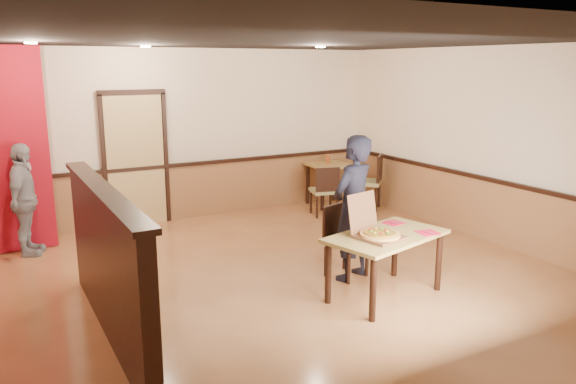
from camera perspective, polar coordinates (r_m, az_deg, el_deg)
name	(u,v)px	position (r m, az deg, el deg)	size (l,w,h in m)	color
floor	(284,287)	(6.64, -0.40, -9.66)	(7.00, 7.00, 0.00)	#CA824E
ceiling	(284,39)	(6.14, -0.44, 15.27)	(7.00, 7.00, 0.00)	black
wall_back	(182,135)	(9.43, -10.68, 5.68)	(7.00, 7.00, 0.00)	#FFE7C7
wall_right	(502,147)	(8.46, 20.95, 4.25)	(7.00, 7.00, 0.00)	#FFE7C7
wainscot_back	(185,192)	(9.56, -10.38, 0.00)	(7.00, 0.04, 0.90)	#98653D
chair_rail_back	(185,165)	(9.45, -10.46, 2.76)	(7.00, 0.06, 0.06)	black
wainscot_right	(495,213)	(8.62, 20.32, -2.00)	(0.04, 7.00, 0.90)	#98653D
chair_rail_right	(497,181)	(8.50, 20.47, 1.04)	(0.06, 7.00, 0.06)	black
back_door	(136,161)	(9.22, -15.23, 3.09)	(0.90, 0.06, 2.10)	#DCB970
booth_partition	(107,261)	(5.57, -17.89, -6.69)	(0.20, 3.10, 1.44)	black
spot_a	(31,43)	(7.22, -24.67, 13.62)	(0.14, 0.14, 0.02)	#FFF0B2
spot_b	(145,46)	(8.17, -14.28, 14.14)	(0.14, 0.14, 0.02)	#FFF0B2
spot_c	(320,47)	(8.14, 3.31, 14.51)	(0.14, 0.14, 0.02)	#FFF0B2
main_table	(386,244)	(6.28, 9.92, -5.20)	(1.50, 1.08, 0.72)	#AB8B48
diner_chair	(343,238)	(6.89, 5.58, -4.64)	(0.54, 0.54, 0.88)	olive
side_chair_left	(325,189)	(9.54, 3.80, 0.30)	(0.52, 0.52, 0.87)	olive
side_chair_right	(371,180)	(10.08, 8.42, 1.26)	(0.69, 0.69, 0.99)	olive
side_table	(329,173)	(10.27, 4.16, 1.91)	(0.77, 0.77, 0.78)	#AB8B48
diner	(353,208)	(6.69, 6.60, -1.66)	(0.64, 0.42, 1.75)	black
passerby	(24,200)	(8.30, -25.21, -0.74)	(0.90, 0.37, 1.53)	gray
pizza_box	(377,233)	(6.09, 8.99, -4.09)	(0.53, 0.59, 0.46)	brown
pizza	(380,235)	(6.07, 9.32, -4.30)	(0.43, 0.43, 0.03)	#E4A253
napkin_near	(428,233)	(6.40, 14.03, -4.03)	(0.24, 0.24, 0.01)	red
napkin_far	(393,223)	(6.70, 10.64, -3.10)	(0.24, 0.24, 0.01)	red
condiment	(328,159)	(10.25, 4.07, 3.38)	(0.07, 0.07, 0.17)	#943E1B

